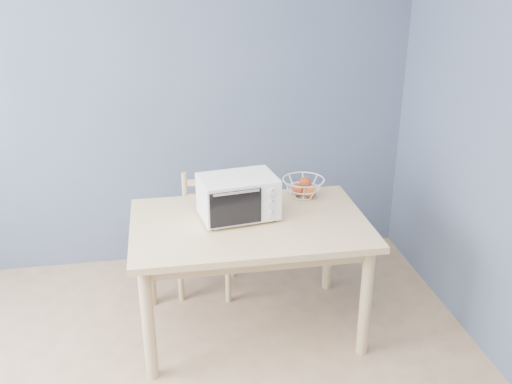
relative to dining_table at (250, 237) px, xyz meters
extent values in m
cube|color=slate|center=(-0.65, 1.02, 0.65)|extent=(4.00, 0.01, 2.60)
cube|color=tan|center=(0.00, 0.00, 0.08)|extent=(1.40, 0.90, 0.04)
cylinder|color=tan|center=(-0.62, -0.37, -0.29)|extent=(0.07, 0.07, 0.71)
cylinder|color=tan|center=(0.62, -0.37, -0.29)|extent=(0.07, 0.07, 0.71)
cylinder|color=tan|center=(-0.62, 0.37, -0.29)|extent=(0.07, 0.07, 0.71)
cylinder|color=tan|center=(0.62, 0.37, -0.29)|extent=(0.07, 0.07, 0.71)
cube|color=white|center=(-0.06, 0.07, 0.24)|extent=(0.49, 0.36, 0.25)
cube|color=black|center=(-0.12, 0.06, 0.24)|extent=(0.32, 0.30, 0.19)
cube|color=black|center=(-0.09, -0.10, 0.24)|extent=(0.30, 0.05, 0.21)
cylinder|color=silver|center=(-0.09, -0.11, 0.34)|extent=(0.27, 0.05, 0.01)
cube|color=white|center=(0.12, -0.06, 0.24)|extent=(0.12, 0.02, 0.23)
cylinder|color=black|center=(-0.23, -0.07, 0.11)|extent=(0.02, 0.02, 0.01)
cylinder|color=black|center=(0.15, -0.02, 0.11)|extent=(0.02, 0.02, 0.01)
cylinder|color=black|center=(-0.26, 0.15, 0.11)|extent=(0.02, 0.02, 0.01)
cylinder|color=black|center=(0.11, 0.21, 0.11)|extent=(0.02, 0.02, 0.01)
cylinder|color=silver|center=(0.12, -0.07, 0.31)|extent=(0.05, 0.02, 0.04)
cylinder|color=silver|center=(0.12, -0.07, 0.24)|extent=(0.05, 0.02, 0.04)
cylinder|color=silver|center=(0.12, -0.07, 0.17)|extent=(0.05, 0.02, 0.04)
torus|color=white|center=(0.40, 0.30, 0.22)|extent=(0.33, 0.33, 0.01)
torus|color=white|center=(0.40, 0.30, 0.17)|extent=(0.26, 0.26, 0.01)
torus|color=white|center=(0.40, 0.30, 0.11)|extent=(0.15, 0.15, 0.01)
sphere|color=red|center=(0.36, 0.31, 0.15)|extent=(0.09, 0.09, 0.09)
sphere|color=#CF5718|center=(0.44, 0.28, 0.15)|extent=(0.08, 0.08, 0.08)
sphere|color=#F9A060|center=(0.41, 0.35, 0.15)|extent=(0.08, 0.08, 0.08)
sphere|color=red|center=(0.41, 0.29, 0.20)|extent=(0.08, 0.08, 0.08)
cube|color=tan|center=(-0.22, 0.50, -0.23)|extent=(0.46, 0.46, 0.03)
cylinder|color=tan|center=(-0.42, 0.38, -0.44)|extent=(0.04, 0.04, 0.41)
cylinder|color=tan|center=(-0.10, 0.31, -0.44)|extent=(0.04, 0.04, 0.41)
cylinder|color=tan|center=(-0.35, 0.70, -0.44)|extent=(0.04, 0.04, 0.41)
cylinder|color=tan|center=(-0.03, 0.63, -0.44)|extent=(0.04, 0.04, 0.41)
cylinder|color=tan|center=(-0.35, 0.70, -0.04)|extent=(0.04, 0.04, 0.41)
cylinder|color=tan|center=(-0.03, 0.63, -0.04)|extent=(0.04, 0.04, 0.41)
cube|color=tan|center=(-0.19, 0.66, -0.12)|extent=(0.32, 0.09, 0.05)
cube|color=tan|center=(-0.19, 0.66, -0.01)|extent=(0.32, 0.09, 0.05)
cube|color=tan|center=(-0.19, 0.66, 0.10)|extent=(0.32, 0.09, 0.05)
camera|label=1|loc=(-0.48, -3.01, 1.58)|focal=40.00mm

